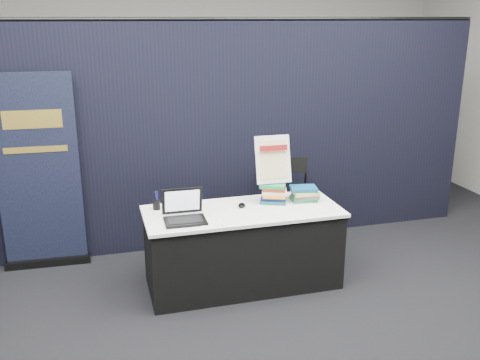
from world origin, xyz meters
The scene contains 15 objects.
floor centered at (0.00, 0.00, 0.00)m, with size 8.00×8.00×0.00m, color black.
wall_back centered at (0.00, 4.00, 1.75)m, with size 8.00×0.02×3.50m, color #AEACA4.
drape_partition centered at (0.00, 1.60, 1.20)m, with size 6.00×0.08×2.40m, color black.
display_table centered at (0.00, 0.55, 0.38)m, with size 1.80×0.75×0.75m.
laptop centered at (-0.56, 0.44, 0.81)m, with size 0.36×0.29×0.27m.
mouse centered at (0.01, 0.63, 0.77)m, with size 0.07×0.11×0.03m, color black.
brochure_left centered at (-0.60, 0.45, 0.75)m, with size 0.34×0.24×0.00m, color white.
brochure_mid centered at (-0.45, 0.42, 0.75)m, with size 0.26×0.19×0.00m, color white.
brochure_right centered at (-0.32, 0.33, 0.75)m, with size 0.27×0.19×0.00m, color white.
pen_cup centered at (-0.76, 0.77, 0.79)m, with size 0.07×0.07×0.09m, color black.
book_stack_tall centered at (0.34, 0.67, 0.84)m, with size 0.28×0.25×0.19m.
book_stack_short centered at (0.64, 0.65, 0.82)m, with size 0.26×0.21×0.14m.
info_sign centered at (0.34, 0.70, 1.16)m, with size 0.34×0.16×0.46m.
pullup_banner centered at (-1.81, 1.48, 0.87)m, with size 0.83×0.13×1.95m.
stacking_chair centered at (0.70, 1.10, 0.57)m, with size 0.59×0.60×1.02m.
Camera 1 is at (-1.26, -3.87, 2.45)m, focal length 40.00 mm.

